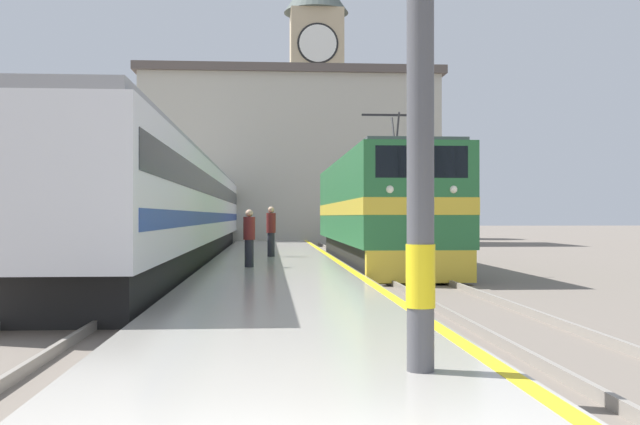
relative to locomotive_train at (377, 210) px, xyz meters
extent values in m
plane|color=#70665B|center=(-3.54, 7.85, -1.95)|extent=(200.00, 200.00, 0.00)
cube|color=#ADA89E|center=(-3.54, 2.85, -1.81)|extent=(4.29, 140.00, 0.28)
cube|color=yellow|center=(-1.55, 2.85, -1.67)|extent=(0.20, 140.00, 0.00)
cube|color=#70665B|center=(0.00, 2.85, -1.94)|extent=(2.83, 140.00, 0.02)
cube|color=gray|center=(-0.72, 2.85, -1.86)|extent=(0.07, 140.00, 0.14)
cube|color=gray|center=(0.72, 2.85, -1.86)|extent=(0.07, 140.00, 0.14)
cube|color=#70665B|center=(-7.13, 2.85, -1.94)|extent=(2.84, 140.00, 0.02)
cube|color=gray|center=(-7.85, 2.85, -1.86)|extent=(0.07, 140.00, 0.14)
cube|color=gray|center=(-6.41, 2.85, -1.86)|extent=(0.07, 140.00, 0.14)
cube|color=black|center=(0.00, 0.04, -1.50)|extent=(2.46, 14.15, 0.90)
cube|color=#286B38|center=(0.00, 0.04, 0.32)|extent=(2.90, 15.38, 2.74)
cube|color=gold|center=(0.00, 0.04, 0.04)|extent=(2.92, 15.40, 0.44)
cube|color=gold|center=(0.00, -7.50, -1.46)|extent=(2.76, 0.30, 0.81)
cube|color=black|center=(0.00, -7.59, 1.14)|extent=(2.32, 0.12, 0.80)
sphere|color=white|center=(-0.80, -7.63, 0.46)|extent=(0.20, 0.20, 0.20)
sphere|color=white|center=(0.80, -7.63, 0.46)|extent=(0.20, 0.20, 0.20)
cube|color=#4C4C51|center=(0.00, 0.04, 1.75)|extent=(2.61, 14.61, 0.12)
cylinder|color=#333333|center=(0.00, -4.16, 2.31)|extent=(0.06, 0.63, 1.03)
cylinder|color=#333333|center=(0.00, -3.46, 2.31)|extent=(0.06, 0.63, 1.03)
cube|color=#262626|center=(0.00, -3.81, 2.81)|extent=(2.03, 0.08, 0.06)
cube|color=black|center=(-7.13, 7.67, -1.50)|extent=(2.46, 43.97, 0.90)
cube|color=silver|center=(-7.13, 7.67, 0.26)|extent=(2.90, 45.80, 2.63)
cube|color=black|center=(-7.13, 7.67, 0.79)|extent=(2.92, 44.89, 0.64)
cube|color=navy|center=(-7.13, 7.67, -0.26)|extent=(2.92, 44.89, 0.36)
cube|color=gray|center=(-7.13, 7.67, 1.68)|extent=(2.67, 45.80, 0.20)
cylinder|color=yellow|center=(-2.35, -18.89, -0.77)|extent=(0.28, 0.28, 0.60)
cylinder|color=#23232D|center=(-4.33, -4.31, -1.28)|extent=(0.26, 0.26, 0.79)
cylinder|color=maroon|center=(-4.33, -4.31, -0.56)|extent=(0.34, 0.34, 0.66)
sphere|color=tan|center=(-4.33, -4.31, -0.12)|extent=(0.21, 0.21, 0.21)
cylinder|color=#23232D|center=(-3.69, 1.24, -1.24)|extent=(0.26, 0.26, 0.86)
cylinder|color=maroon|center=(-3.69, 1.24, -0.45)|extent=(0.34, 0.34, 0.72)
sphere|color=tan|center=(-3.69, 1.24, 0.02)|extent=(0.23, 0.23, 0.23)
cube|color=tan|center=(0.06, 34.17, 7.10)|extent=(4.16, 4.16, 18.11)
cylinder|color=black|center=(0.06, 32.07, 13.25)|extent=(3.21, 0.06, 3.21)
cylinder|color=white|center=(0.06, 32.04, 13.25)|extent=(2.91, 0.10, 2.91)
cube|color=#B7B2A3|center=(-2.42, 21.88, 3.23)|extent=(18.23, 6.34, 10.38)
cube|color=#564C47|center=(-2.42, 21.88, 8.67)|extent=(18.83, 6.94, 0.50)
camera|label=1|loc=(-3.78, -25.88, -0.20)|focal=42.00mm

